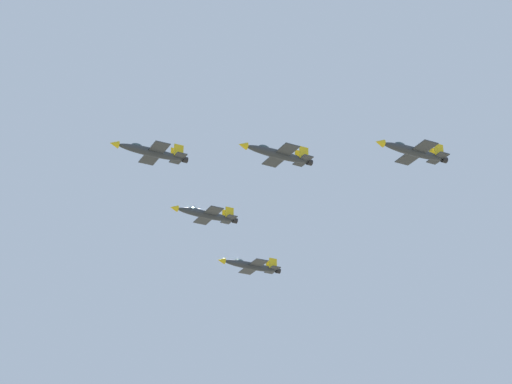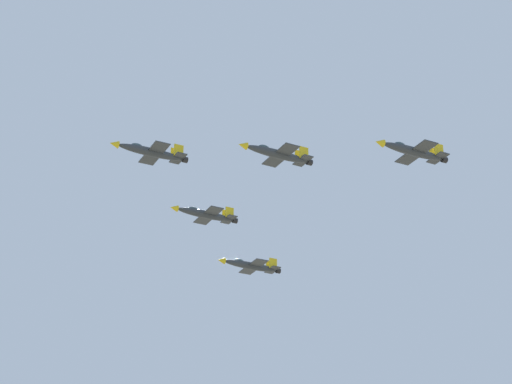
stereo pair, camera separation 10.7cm
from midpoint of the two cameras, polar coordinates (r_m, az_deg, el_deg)
The scene contains 5 objects.
jet_lead at distance 186.03m, azimuth -6.19°, elevation 2.36°, with size 15.62×9.85×3.30m.
jet_left_wingman at distance 178.42m, azimuth 1.24°, elevation 2.26°, with size 15.31×9.59×3.23m.
jet_right_wingman at distance 204.37m, azimuth -3.00°, elevation -1.31°, with size 15.29×9.62×3.23m.
jet_left_outer at distance 174.50m, azimuth 9.17°, elevation 2.38°, with size 15.22×9.56×3.21m.
jet_right_outer at distance 223.96m, azimuth -0.33°, elevation -4.33°, with size 15.82×9.98×3.35m.
Camera 1 is at (108.74, 170.30, 25.03)m, focal length 68.27 mm.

